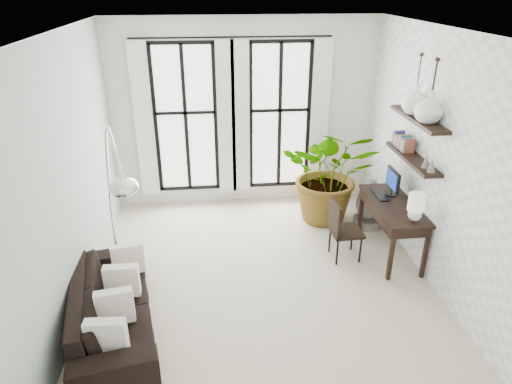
{
  "coord_description": "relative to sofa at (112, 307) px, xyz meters",
  "views": [
    {
      "loc": [
        -0.59,
        -5.08,
        3.7
      ],
      "look_at": [
        -0.03,
        0.3,
        1.17
      ],
      "focal_mm": 32.0,
      "sensor_mm": 36.0,
      "label": 1
    }
  ],
  "objects": [
    {
      "name": "floor",
      "position": [
        1.8,
        0.79,
        -0.32
      ],
      "size": [
        5.0,
        5.0,
        0.0
      ],
      "primitive_type": "plane",
      "color": "beige",
      "rests_on": "ground"
    },
    {
      "name": "ceiling",
      "position": [
        1.8,
        0.79,
        2.88
      ],
      "size": [
        5.0,
        5.0,
        0.0
      ],
      "primitive_type": "plane",
      "color": "white",
      "rests_on": "wall_back"
    },
    {
      "name": "wall_left",
      "position": [
        -0.45,
        0.79,
        1.28
      ],
      "size": [
        0.0,
        5.0,
        5.0
      ],
      "primitive_type": "plane",
      "rotation": [
        1.57,
        0.0,
        1.57
      ],
      "color": "#A3B6AC",
      "rests_on": "floor"
    },
    {
      "name": "wall_right",
      "position": [
        4.05,
        0.79,
        1.28
      ],
      "size": [
        0.0,
        5.0,
        5.0
      ],
      "primitive_type": "plane",
      "rotation": [
        1.57,
        0.0,
        -1.57
      ],
      "color": "white",
      "rests_on": "floor"
    },
    {
      "name": "wall_back",
      "position": [
        1.8,
        3.29,
        1.28
      ],
      "size": [
        4.5,
        0.0,
        4.5
      ],
      "primitive_type": "plane",
      "rotation": [
        1.57,
        0.0,
        0.0
      ],
      "color": "white",
      "rests_on": "floor"
    },
    {
      "name": "windows",
      "position": [
        1.6,
        3.22,
        1.24
      ],
      "size": [
        3.26,
        0.13,
        2.65
      ],
      "color": "white",
      "rests_on": "wall_back"
    },
    {
      "name": "wall_shelves",
      "position": [
        3.91,
        1.28,
        1.41
      ],
      "size": [
        0.25,
        1.3,
        0.6
      ],
      "color": "black",
      "rests_on": "wall_right"
    },
    {
      "name": "sofa",
      "position": [
        0.0,
        0.0,
        0.0
      ],
      "size": [
        1.26,
        2.31,
        0.64
      ],
      "primitive_type": "imported",
      "rotation": [
        0.0,
        0.0,
        1.77
      ],
      "color": "black",
      "rests_on": "floor"
    },
    {
      "name": "throw_pillows",
      "position": [
        0.1,
        -0.0,
        0.18
      ],
      "size": [
        0.4,
        1.52,
        0.4
      ],
      "color": "silver",
      "rests_on": "sofa"
    },
    {
      "name": "plant",
      "position": [
        3.12,
        2.4,
        0.51
      ],
      "size": [
        1.81,
        1.68,
        1.65
      ],
      "primitive_type": "imported",
      "rotation": [
        0.0,
        0.0,
        -0.31
      ],
      "color": "#2D7228",
      "rests_on": "floor"
    },
    {
      "name": "desk",
      "position": [
        3.74,
        1.2,
        0.44
      ],
      "size": [
        0.59,
        1.39,
        1.21
      ],
      "color": "black",
      "rests_on": "floor"
    },
    {
      "name": "desk_chair",
      "position": [
        2.99,
        1.2,
        0.2
      ],
      "size": [
        0.45,
        0.45,
        0.9
      ],
      "rotation": [
        0.0,
        0.0,
        0.06
      ],
      "color": "black",
      "rests_on": "floor"
    },
    {
      "name": "arc_lamp",
      "position": [
        0.1,
        0.53,
        1.46
      ],
      "size": [
        0.73,
        1.31,
        2.3
      ],
      "color": "silver",
      "rests_on": "floor"
    },
    {
      "name": "buddha",
      "position": [
        3.71,
        2.09,
        0.03
      ],
      "size": [
        0.46,
        0.46,
        0.83
      ],
      "color": "gray",
      "rests_on": "floor"
    },
    {
      "name": "vase_a",
      "position": [
        3.91,
        0.99,
        1.95
      ],
      "size": [
        0.37,
        0.37,
        0.38
      ],
      "primitive_type": "imported",
      "color": "white",
      "rests_on": "shelf_upper"
    },
    {
      "name": "vase_b",
      "position": [
        3.91,
        1.39,
        1.95
      ],
      "size": [
        0.37,
        0.37,
        0.38
      ],
      "primitive_type": "imported",
      "color": "white",
      "rests_on": "shelf_upper"
    }
  ]
}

